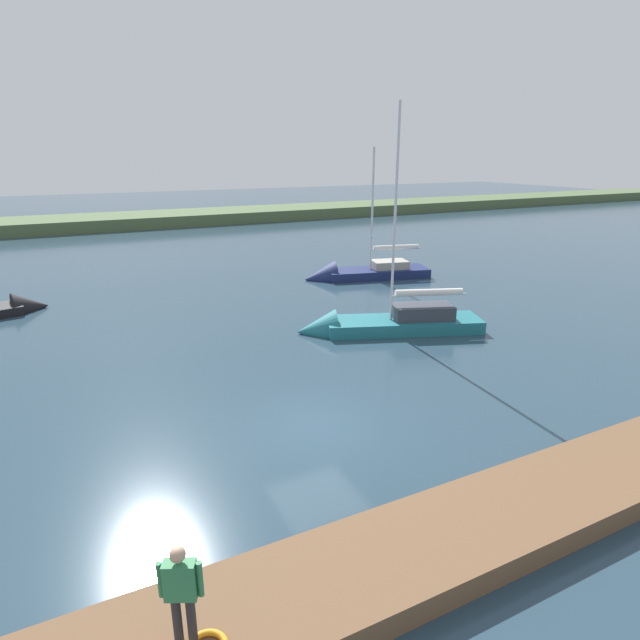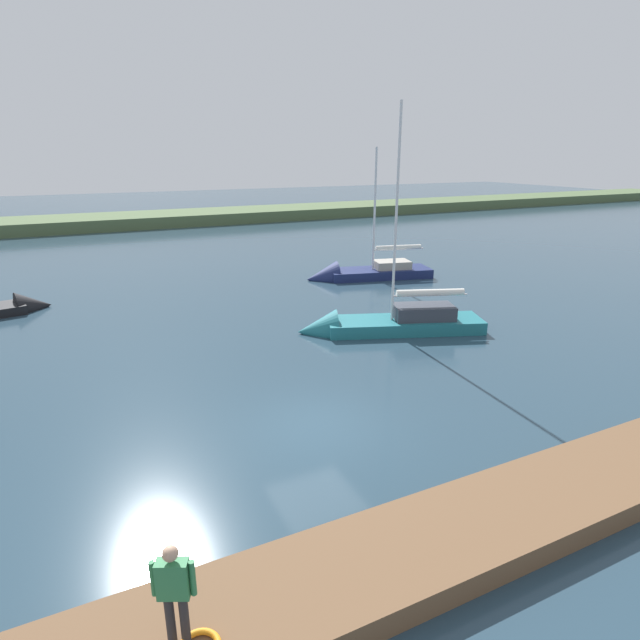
{
  "view_description": "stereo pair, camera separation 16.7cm",
  "coord_description": "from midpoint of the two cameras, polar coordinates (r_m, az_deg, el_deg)",
  "views": [
    {
      "loc": [
        5.85,
        11.89,
        7.54
      ],
      "look_at": [
        -1.82,
        -3.47,
        1.96
      ],
      "focal_mm": 28.96,
      "sensor_mm": 36.0,
      "label": 1
    },
    {
      "loc": [
        5.71,
        11.96,
        7.54
      ],
      "look_at": [
        -1.82,
        -3.47,
        1.96
      ],
      "focal_mm": 28.96,
      "sensor_mm": 36.0,
      "label": 2
    }
  ],
  "objects": [
    {
      "name": "sailboat_far_left",
      "position": [
        22.94,
        6.94,
        -0.73
      ],
      "size": [
        8.29,
        4.65,
        10.34
      ],
      "rotation": [
        0.0,
        0.0,
        -0.36
      ],
      "color": "#1E6B75",
      "rests_on": "ground_plane"
    },
    {
      "name": "sailboat_inner_slip",
      "position": [
        32.7,
        4.53,
        4.9
      ],
      "size": [
        8.19,
        3.97,
        8.86
      ],
      "rotation": [
        0.0,
        0.0,
        -0.24
      ],
      "color": "navy",
      "rests_on": "ground_plane"
    },
    {
      "name": "person_on_dock",
      "position": [
        8.67,
        -15.24,
        -26.65
      ],
      "size": [
        0.6,
        0.4,
        1.75
      ],
      "rotation": [
        0.0,
        0.0,
        4.27
      ],
      "color": "#28282D",
      "rests_on": "dock_pier"
    },
    {
      "name": "far_shoreline",
      "position": [
        60.21,
        -20.59,
        9.67
      ],
      "size": [
        180.0,
        8.0,
        2.4
      ],
      "primitive_type": "cube",
      "color": "#4C603D",
      "rests_on": "ground_plane"
    },
    {
      "name": "ground_plane",
      "position": [
        15.24,
        -0.13,
        -11.64
      ],
      "size": [
        200.0,
        200.0,
        0.0
      ],
      "primitive_type": "plane",
      "color": "#263D4C"
    },
    {
      "name": "dock_pier",
      "position": [
        11.28,
        13.32,
        -22.79
      ],
      "size": [
        26.18,
        2.36,
        0.52
      ],
      "primitive_type": "cube",
      "color": "brown",
      "rests_on": "ground_plane"
    }
  ]
}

